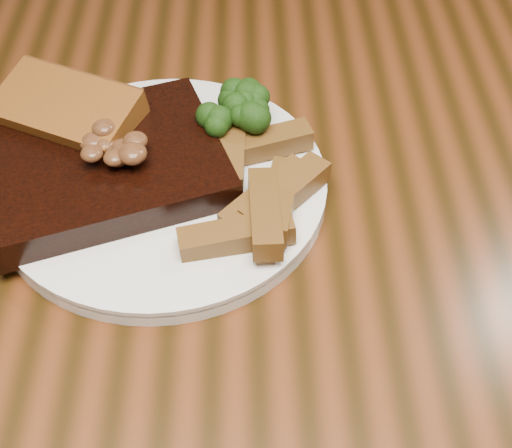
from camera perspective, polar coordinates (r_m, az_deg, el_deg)
The scene contains 9 objects.
dining_table at distance 0.62m, azimuth -1.47°, elevation -8.08°, with size 1.60×0.90×0.75m.
chair_far at distance 1.17m, azimuth 7.45°, elevation 10.40°, with size 0.48×0.48×0.86m.
plate at distance 0.59m, azimuth -7.38°, elevation 2.97°, with size 0.27×0.27×0.01m, color white.
steak at distance 0.59m, azimuth -12.19°, elevation 4.50°, with size 0.19×0.15×0.03m, color black.
steak_bone at distance 0.55m, azimuth -12.95°, elevation -0.60°, with size 0.14×0.01×0.02m, color beige.
mushroom_pile at distance 0.57m, azimuth -12.02°, elevation 6.58°, with size 0.06×0.06×0.03m, color brown, non-canonical shape.
garlic_bread at distance 0.63m, azimuth -14.55°, elevation 7.29°, with size 0.12×0.06×0.03m, color brown.
potato_wedges at distance 0.56m, azimuth -0.63°, elevation 3.04°, with size 0.11×0.11×0.02m, color brown, non-canonical shape.
broccoli_cluster at distance 0.62m, azimuth -2.14°, elevation 9.00°, with size 0.07×0.07×0.04m, color #1A3B0D, non-canonical shape.
Camera 1 is at (0.01, -0.35, 1.17)m, focal length 50.00 mm.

